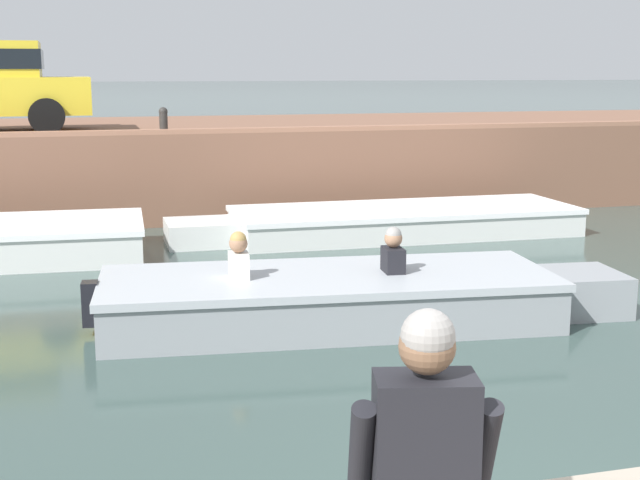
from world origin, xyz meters
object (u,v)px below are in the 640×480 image
Objects in this scene: boat_moored_central_white at (389,222)px; motorboat_passing at (348,298)px; person_seated_left at (422,465)px; mooring_bollard_mid at (163,119)px.

boat_moored_central_white is 1.14× the size of motorboat_passing.
motorboat_passing reaches higher than boat_moored_central_white.
motorboat_passing is at bearing -114.70° from boat_moored_central_white.
boat_moored_central_white is at bearing 65.30° from motorboat_passing.
person_seated_left reaches higher than motorboat_passing.
mooring_bollard_mid is 12.54m from person_seated_left.
motorboat_passing is 6.00× the size of person_seated_left.
mooring_bollard_mid reaches higher than motorboat_passing.
motorboat_passing is at bearing 75.01° from person_seated_left.
boat_moored_central_white is 14.89× the size of mooring_bollard_mid.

